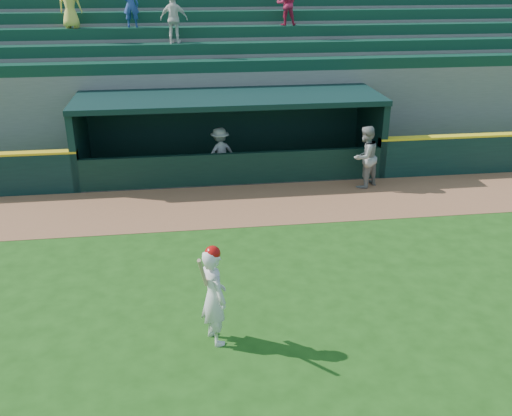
% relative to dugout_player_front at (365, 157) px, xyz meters
% --- Properties ---
extents(ground, '(120.00, 120.00, 0.00)m').
position_rel_dugout_player_front_xyz_m(ground, '(-3.82, -5.83, -0.93)').
color(ground, '#1B4812').
rests_on(ground, ground).
extents(warning_track, '(40.00, 3.00, 0.01)m').
position_rel_dugout_player_front_xyz_m(warning_track, '(-3.82, -0.93, -0.92)').
color(warning_track, brown).
rests_on(warning_track, ground).
extents(dugout_player_front, '(1.14, 1.09, 1.85)m').
position_rel_dugout_player_front_xyz_m(dugout_player_front, '(0.00, 0.00, 0.00)').
color(dugout_player_front, gray).
rests_on(dugout_player_front, ground).
extents(dugout_player_inside, '(1.17, 0.95, 1.57)m').
position_rel_dugout_player_front_xyz_m(dugout_player_inside, '(-4.17, 1.44, -0.14)').
color(dugout_player_inside, '#AAA9A4').
rests_on(dugout_player_inside, ground).
extents(dugout, '(9.40, 2.80, 2.46)m').
position_rel_dugout_player_front_xyz_m(dugout, '(-3.82, 2.18, 0.43)').
color(dugout, slate).
rests_on(dugout, ground).
extents(stands, '(34.50, 6.25, 7.59)m').
position_rel_dugout_player_front_xyz_m(stands, '(-3.84, 6.75, 1.47)').
color(stands, slate).
rests_on(stands, ground).
extents(batter_at_plate, '(0.64, 0.86, 1.88)m').
position_rel_dugout_player_front_xyz_m(batter_at_plate, '(-4.93, -7.03, 0.01)').
color(batter_at_plate, silver).
rests_on(batter_at_plate, ground).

